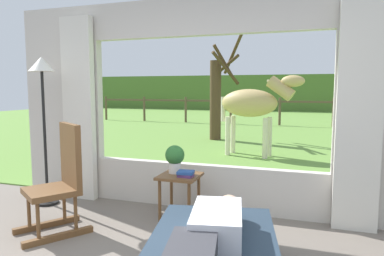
% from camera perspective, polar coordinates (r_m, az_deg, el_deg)
% --- Properties ---
extents(back_wall_with_window, '(5.20, 0.12, 2.55)m').
position_cam_1_polar(back_wall_with_window, '(4.29, 1.98, 3.29)').
color(back_wall_with_window, beige).
rests_on(back_wall_with_window, ground_plane).
extents(curtain_panel_left, '(0.44, 0.10, 2.40)m').
position_cam_1_polar(curtain_panel_left, '(4.93, -17.69, 2.82)').
color(curtain_panel_left, silver).
rests_on(curtain_panel_left, ground_plane).
extents(curtain_panel_right, '(0.44, 0.10, 2.40)m').
position_cam_1_polar(curtain_panel_right, '(3.99, 25.26, 1.76)').
color(curtain_panel_right, silver).
rests_on(curtain_panel_right, ground_plane).
extents(outdoor_pasture_lawn, '(36.00, 21.68, 0.02)m').
position_cam_1_polar(outdoor_pasture_lawn, '(15.12, 14.01, 0.56)').
color(outdoor_pasture_lawn, olive).
rests_on(outdoor_pasture_lawn, ground_plane).
extents(distant_hill_ridge, '(36.00, 2.00, 2.40)m').
position_cam_1_polar(distant_hill_ridge, '(24.87, 16.01, 5.44)').
color(distant_hill_ridge, '#4E7030').
rests_on(distant_hill_ridge, ground_plane).
extents(reclining_person, '(0.45, 1.43, 0.22)m').
position_cam_1_polar(reclining_person, '(2.41, 2.76, -17.02)').
color(reclining_person, silver).
rests_on(reclining_person, recliner_sofa).
extents(rocking_chair, '(0.76, 0.82, 1.12)m').
position_cam_1_polar(rocking_chair, '(3.92, -20.31, -7.79)').
color(rocking_chair, brown).
rests_on(rocking_chair, ground_plane).
extents(side_table, '(0.44, 0.44, 0.52)m').
position_cam_1_polar(side_table, '(4.02, -2.00, -8.83)').
color(side_table, brown).
rests_on(side_table, ground_plane).
extents(potted_plant, '(0.22, 0.22, 0.32)m').
position_cam_1_polar(potted_plant, '(4.04, -2.77, -4.72)').
color(potted_plant, silver).
rests_on(potted_plant, side_table).
extents(book_stack, '(0.19, 0.16, 0.06)m').
position_cam_1_polar(book_stack, '(3.90, -1.02, -7.35)').
color(book_stack, '#59336B').
rests_on(book_stack, side_table).
extents(floor_lamp_left, '(0.32, 0.32, 1.87)m').
position_cam_1_polar(floor_lamp_left, '(4.83, -22.89, 6.23)').
color(floor_lamp_left, black).
rests_on(floor_lamp_left, ground_plane).
extents(horse, '(1.82, 0.75, 1.73)m').
position_cam_1_polar(horse, '(7.75, 9.72, 3.86)').
color(horse, tan).
rests_on(horse, outdoor_pasture_lawn).
extents(pasture_tree, '(1.12, 1.52, 3.08)m').
position_cam_1_polar(pasture_tree, '(10.18, 4.08, 5.37)').
color(pasture_tree, '#4C3823').
rests_on(pasture_tree, outdoor_pasture_lawn).
extents(pasture_fence_line, '(16.10, 0.10, 1.10)m').
position_cam_1_polar(pasture_fence_line, '(14.61, 13.93, 3.26)').
color(pasture_fence_line, brown).
rests_on(pasture_fence_line, outdoor_pasture_lawn).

